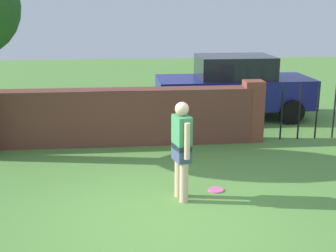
{
  "coord_description": "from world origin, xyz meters",
  "views": [
    {
      "loc": [
        -0.6,
        -6.14,
        3.1
      ],
      "look_at": [
        0.13,
        1.58,
        1.0
      ],
      "focal_mm": 48.75,
      "sensor_mm": 36.0,
      "label": 1
    }
  ],
  "objects": [
    {
      "name": "ground_plane",
      "position": [
        0.0,
        0.0,
        0.0
      ],
      "size": [
        40.0,
        40.0,
        0.0
      ],
      "primitive_type": "plane",
      "color": "#568C3D"
    },
    {
      "name": "car",
      "position": [
        2.37,
        6.0,
        0.86
      ],
      "size": [
        4.22,
        1.97,
        1.72
      ],
      "rotation": [
        0.0,
        0.0,
        3.16
      ],
      "color": "navy",
      "rests_on": "ground"
    },
    {
      "name": "frisbee_pink",
      "position": [
        0.9,
        0.98,
        0.01
      ],
      "size": [
        0.27,
        0.27,
        0.02
      ],
      "primitive_type": "cylinder",
      "color": "pink",
      "rests_on": "ground"
    },
    {
      "name": "person",
      "position": [
        0.27,
        0.7,
        0.9
      ],
      "size": [
        0.3,
        0.53,
        1.62
      ],
      "rotation": [
        0.0,
        0.0,
        1.83
      ],
      "color": "beige",
      "rests_on": "ground"
    },
    {
      "name": "brick_wall",
      "position": [
        -1.5,
        3.82,
        0.63
      ],
      "size": [
        7.4,
        0.5,
        1.26
      ],
      "primitive_type": "cube",
      "color": "brown",
      "rests_on": "ground"
    },
    {
      "name": "fence_gate",
      "position": [
        3.62,
        3.82,
        0.7
      ],
      "size": [
        3.09,
        0.44,
        1.4
      ],
      "color": "brown",
      "rests_on": "ground"
    }
  ]
}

